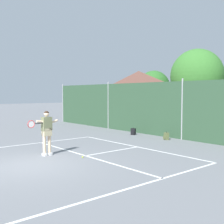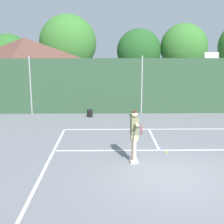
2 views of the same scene
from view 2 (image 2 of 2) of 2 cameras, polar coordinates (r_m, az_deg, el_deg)
ground_plane at (r=9.87m, az=11.20°, el=-11.85°), size 120.00×120.00×0.00m
court_markings at (r=10.45m, az=10.47°, el=-10.39°), size 8.30×11.10×0.01m
chainlink_fence at (r=18.06m, az=5.56°, el=4.80°), size 26.09×0.09×3.40m
basketball_hoop at (r=20.76m, az=17.85°, el=7.15°), size 0.90×0.67×3.55m
clubhouse_building at (r=23.14m, az=-15.72°, el=7.83°), size 6.05×5.34×4.51m
treeline_backdrop at (r=27.47m, az=4.00°, el=11.96°), size 24.63×4.45×6.61m
tennis_player at (r=10.52m, az=4.19°, el=-3.64°), size 0.32×1.43×1.85m
tennis_ball at (r=11.88m, az=10.17°, el=-7.37°), size 0.07×0.07×0.07m
backpack_black at (r=17.40m, az=-4.14°, el=-0.28°), size 0.32×0.31×0.46m
backpack_olive at (r=17.52m, az=4.18°, el=-0.19°), size 0.33×0.31×0.46m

